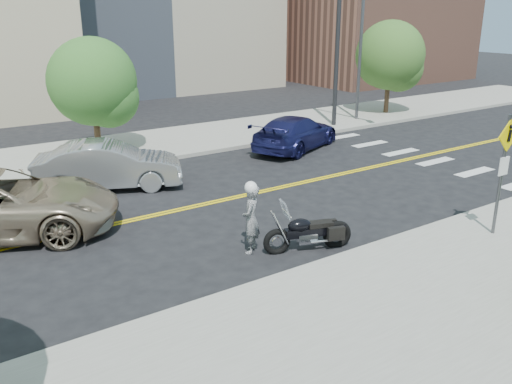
{
  "coord_description": "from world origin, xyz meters",
  "views": [
    {
      "loc": [
        -7.79,
        -13.28,
        5.48
      ],
      "look_at": [
        -0.65,
        -2.85,
        1.2
      ],
      "focal_mm": 38.0,
      "sensor_mm": 36.0,
      "label": 1
    }
  ],
  "objects_px": {
    "pedestrian_sign": "(504,164)",
    "motorcyclist": "(251,217)",
    "parked_car_silver": "(108,166)",
    "parked_car_blue": "(296,133)",
    "motorcycle": "(309,224)"
  },
  "relations": [
    {
      "from": "pedestrian_sign",
      "to": "parked_car_silver",
      "type": "distance_m",
      "value": 11.47
    },
    {
      "from": "parked_car_blue",
      "to": "motorcyclist",
      "type": "bearing_deg",
      "value": 112.25
    },
    {
      "from": "pedestrian_sign",
      "to": "parked_car_silver",
      "type": "xyz_separation_m",
      "value": [
        -6.5,
        9.37,
        -1.21
      ]
    },
    {
      "from": "pedestrian_sign",
      "to": "parked_car_blue",
      "type": "bearing_deg",
      "value": 80.83
    },
    {
      "from": "parked_car_silver",
      "to": "parked_car_blue",
      "type": "xyz_separation_m",
      "value": [
        8.12,
        0.66,
        -0.07
      ]
    },
    {
      "from": "pedestrian_sign",
      "to": "motorcyclist",
      "type": "height_order",
      "value": "pedestrian_sign"
    },
    {
      "from": "motorcycle",
      "to": "parked_car_blue",
      "type": "distance_m",
      "value": 9.86
    },
    {
      "from": "pedestrian_sign",
      "to": "parked_car_blue",
      "type": "xyz_separation_m",
      "value": [
        1.62,
        10.04,
        -1.27
      ]
    },
    {
      "from": "motorcycle",
      "to": "parked_car_silver",
      "type": "distance_m",
      "value": 7.59
    },
    {
      "from": "pedestrian_sign",
      "to": "parked_car_silver",
      "type": "height_order",
      "value": "pedestrian_sign"
    },
    {
      "from": "motorcyclist",
      "to": "parked_car_silver",
      "type": "height_order",
      "value": "motorcyclist"
    },
    {
      "from": "motorcyclist",
      "to": "motorcycle",
      "type": "height_order",
      "value": "motorcyclist"
    },
    {
      "from": "motorcycle",
      "to": "parked_car_silver",
      "type": "relative_size",
      "value": 0.47
    },
    {
      "from": "pedestrian_sign",
      "to": "parked_car_blue",
      "type": "relative_size",
      "value": 0.63
    },
    {
      "from": "parked_car_silver",
      "to": "motorcyclist",
      "type": "bearing_deg",
      "value": -147.13
    }
  ]
}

